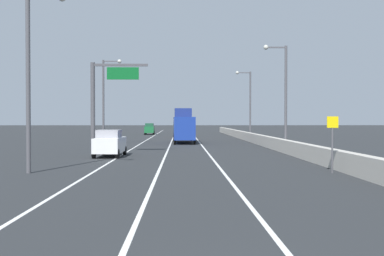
# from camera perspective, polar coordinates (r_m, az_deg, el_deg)

# --- Properties ---
(ground_plane) EXTENTS (320.00, 320.00, 0.00)m
(ground_plane) POSITION_cam_1_polar(r_m,az_deg,el_deg) (70.73, -0.68, -1.27)
(ground_plane) COLOR #26282B
(lane_stripe_left) EXTENTS (0.16, 130.00, 0.00)m
(lane_stripe_left) POSITION_cam_1_polar(r_m,az_deg,el_deg) (61.92, -5.69, -1.60)
(lane_stripe_left) COLOR silver
(lane_stripe_left) RESTS_ON ground_plane
(lane_stripe_center) EXTENTS (0.16, 130.00, 0.00)m
(lane_stripe_center) POSITION_cam_1_polar(r_m,az_deg,el_deg) (61.75, -2.45, -1.60)
(lane_stripe_center) COLOR silver
(lane_stripe_center) RESTS_ON ground_plane
(lane_stripe_right) EXTENTS (0.16, 130.00, 0.00)m
(lane_stripe_right) POSITION_cam_1_polar(r_m,az_deg,el_deg) (61.78, 0.80, -1.60)
(lane_stripe_right) COLOR silver
(lane_stripe_right) RESTS_ON ground_plane
(jersey_barrier_right) EXTENTS (0.60, 120.00, 1.10)m
(jersey_barrier_right) POSITION_cam_1_polar(r_m,az_deg,el_deg) (47.57, 9.48, -1.74)
(jersey_barrier_right) COLOR #B2ADA3
(jersey_barrier_right) RESTS_ON ground_plane
(overhead_sign_gantry) EXTENTS (4.68, 0.36, 7.50)m
(overhead_sign_gantry) POSITION_cam_1_polar(r_m,az_deg,el_deg) (39.89, -10.69, 3.72)
(overhead_sign_gantry) COLOR #47474C
(overhead_sign_gantry) RESTS_ON ground_plane
(speed_advisory_sign) EXTENTS (0.60, 0.11, 3.00)m
(speed_advisory_sign) POSITION_cam_1_polar(r_m,az_deg,el_deg) (26.31, 16.39, -1.36)
(speed_advisory_sign) COLOR #4C4C51
(speed_advisory_sign) RESTS_ON ground_plane
(lamp_post_right_second) EXTENTS (2.14, 0.44, 9.49)m
(lamp_post_right_second) POSITION_cam_1_polar(r_m,az_deg,el_deg) (43.58, 10.77, 4.49)
(lamp_post_right_second) COLOR #4C4C51
(lamp_post_right_second) RESTS_ON ground_plane
(lamp_post_right_third) EXTENTS (2.14, 0.44, 9.49)m
(lamp_post_right_third) POSITION_cam_1_polar(r_m,az_deg,el_deg) (66.41, 6.72, 3.31)
(lamp_post_right_third) COLOR #4C4C51
(lamp_post_right_third) RESTS_ON ground_plane
(lamp_post_left_near) EXTENTS (2.14, 0.44, 9.49)m
(lamp_post_left_near) POSITION_cam_1_polar(r_m,az_deg,el_deg) (26.66, -18.40, 6.66)
(lamp_post_left_near) COLOR #4C4C51
(lamp_post_left_near) RESTS_ON ground_plane
(lamp_post_left_mid) EXTENTS (2.14, 0.44, 9.49)m
(lamp_post_left_mid) POSITION_cam_1_polar(r_m,az_deg,el_deg) (53.89, -10.24, 3.83)
(lamp_post_left_mid) COLOR #4C4C51
(lamp_post_left_mid) RESTS_ON ground_plane
(car_green_0) EXTENTS (1.81, 4.46, 2.12)m
(car_green_0) POSITION_cam_1_polar(r_m,az_deg,el_deg) (89.78, -5.08, -0.11)
(car_green_0) COLOR #196033
(car_green_0) RESTS_ON ground_plane
(car_white_1) EXTENTS (2.05, 4.71, 2.05)m
(car_white_1) POSITION_cam_1_polar(r_m,az_deg,el_deg) (37.05, -9.76, -1.80)
(car_white_1) COLOR white
(car_white_1) RESTS_ON ground_plane
(car_red_2) EXTENTS (2.07, 4.54, 1.86)m
(car_red_2) POSITION_cam_1_polar(r_m,az_deg,el_deg) (76.57, -1.11, -0.39)
(car_red_2) COLOR red
(car_red_2) RESTS_ON ground_plane
(box_truck) EXTENTS (2.70, 9.69, 4.22)m
(box_truck) POSITION_cam_1_polar(r_m,az_deg,el_deg) (58.01, -1.01, 0.14)
(box_truck) COLOR navy
(box_truck) RESTS_ON ground_plane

